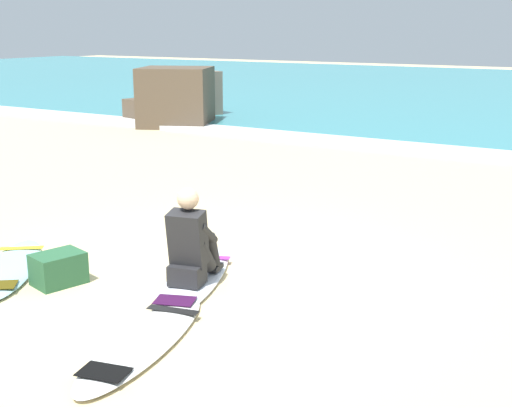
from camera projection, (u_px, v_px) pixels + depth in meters
ground_plane at (214, 272)px, 7.23m from camera, size 80.00×80.00×0.00m
breaking_foam at (442, 151)px, 13.92m from camera, size 80.00×0.90×0.11m
surfboard_main at (194, 279)px, 6.93m from camera, size 1.22×2.12×0.08m
surfer_seated at (191, 245)px, 6.70m from camera, size 0.49×0.76×0.95m
surfboard_spare_near at (11, 267)px, 7.26m from camera, size 1.60×1.83×0.08m
surfboard_spare_far at (144, 340)px, 5.58m from camera, size 0.95×2.04×0.08m
rock_outcrop_distant at (176, 97)px, 18.47m from camera, size 3.27×3.69×1.49m
beach_bag at (58, 269)px, 6.85m from camera, size 0.47×0.56×0.32m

